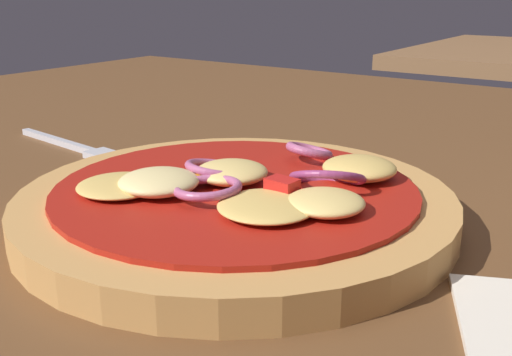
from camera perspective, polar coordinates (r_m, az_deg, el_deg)
The scene contains 3 objects.
dining_table at distance 0.39m, azimuth -4.98°, elevation -3.79°, with size 1.17×1.09×0.03m.
pizza at distance 0.34m, azimuth -1.78°, elevation -2.23°, with size 0.24×0.24×0.04m.
fork at distance 0.51m, azimuth -16.42°, elevation 2.77°, with size 0.16×0.03×0.01m.
Camera 1 is at (0.23, -0.27, 0.16)m, focal length 42.35 mm.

